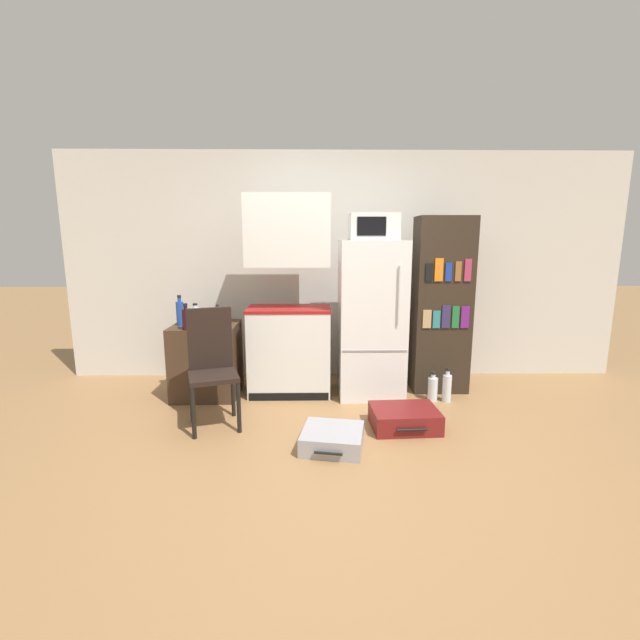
# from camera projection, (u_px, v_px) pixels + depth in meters

# --- Properties ---
(ground_plane) EXTENTS (24.00, 24.00, 0.00)m
(ground_plane) POSITION_uv_depth(u_px,v_px,m) (336.00, 454.00, 3.23)
(ground_plane) COLOR olive
(wall_back) EXTENTS (6.40, 0.10, 2.57)m
(wall_back) POSITION_uv_depth(u_px,v_px,m) (345.00, 267.00, 4.97)
(wall_back) COLOR beige
(wall_back) RESTS_ON ground_plane
(side_table) EXTENTS (0.64, 0.61, 0.75)m
(side_table) POSITION_uv_depth(u_px,v_px,m) (207.00, 360.00, 4.42)
(side_table) COLOR #422D1E
(side_table) RESTS_ON ground_plane
(kitchen_hutch) EXTENTS (0.85, 0.51, 2.03)m
(kitchen_hutch) POSITION_uv_depth(u_px,v_px,m) (289.00, 305.00, 4.38)
(kitchen_hutch) COLOR silver
(kitchen_hutch) RESTS_ON ground_plane
(refrigerator) EXTENTS (0.65, 0.62, 1.59)m
(refrigerator) POSITION_uv_depth(u_px,v_px,m) (371.00, 319.00, 4.37)
(refrigerator) COLOR white
(refrigerator) RESTS_ON ground_plane
(microwave) EXTENTS (0.47, 0.39, 0.26)m
(microwave) POSITION_uv_depth(u_px,v_px,m) (373.00, 227.00, 4.20)
(microwave) COLOR silver
(microwave) RESTS_ON refrigerator
(bookshelf) EXTENTS (0.58, 0.36, 1.83)m
(bookshelf) POSITION_uv_depth(u_px,v_px,m) (441.00, 306.00, 4.48)
(bookshelf) COLOR #2D2319
(bookshelf) RESTS_ON ground_plane
(bottle_amber_beer) EXTENTS (0.07, 0.07, 0.17)m
(bottle_amber_beer) POSITION_uv_depth(u_px,v_px,m) (218.00, 314.00, 4.56)
(bottle_amber_beer) COLOR brown
(bottle_amber_beer) RESTS_ON side_table
(bottle_blue_soda) EXTENTS (0.08, 0.08, 0.31)m
(bottle_blue_soda) POSITION_uv_depth(u_px,v_px,m) (180.00, 313.00, 4.29)
(bottle_blue_soda) COLOR #1E47A3
(bottle_blue_soda) RESTS_ON side_table
(bottle_wine_dark) EXTENTS (0.08, 0.08, 0.25)m
(bottle_wine_dark) POSITION_uv_depth(u_px,v_px,m) (186.00, 319.00, 4.08)
(bottle_wine_dark) COLOR black
(bottle_wine_dark) RESTS_ON side_table
(bottle_clear_short) EXTENTS (0.09, 0.09, 0.21)m
(bottle_clear_short) POSITION_uv_depth(u_px,v_px,m) (196.00, 315.00, 4.37)
(bottle_clear_short) COLOR silver
(bottle_clear_short) RESTS_ON side_table
(chair) EXTENTS (0.50, 0.50, 1.02)m
(chair) POSITION_uv_depth(u_px,v_px,m) (212.00, 358.00, 3.69)
(chair) COLOR black
(chair) RESTS_ON ground_plane
(suitcase_large_flat) EXTENTS (0.53, 0.52, 0.15)m
(suitcase_large_flat) POSITION_uv_depth(u_px,v_px,m) (333.00, 439.00, 3.32)
(suitcase_large_flat) COLOR #99999E
(suitcase_large_flat) RESTS_ON ground_plane
(suitcase_small_flat) EXTENTS (0.58, 0.47, 0.17)m
(suitcase_small_flat) POSITION_uv_depth(u_px,v_px,m) (404.00, 418.00, 3.67)
(suitcase_small_flat) COLOR maroon
(suitcase_small_flat) RESTS_ON ground_plane
(water_bottle_front) EXTENTS (0.09, 0.09, 0.35)m
(water_bottle_front) POSITION_uv_depth(u_px,v_px,m) (447.00, 387.00, 4.27)
(water_bottle_front) COLOR silver
(water_bottle_front) RESTS_ON ground_plane
(water_bottle_middle) EXTENTS (0.10, 0.10, 0.30)m
(water_bottle_middle) POSITION_uv_depth(u_px,v_px,m) (433.00, 388.00, 4.29)
(water_bottle_middle) COLOR silver
(water_bottle_middle) RESTS_ON ground_plane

